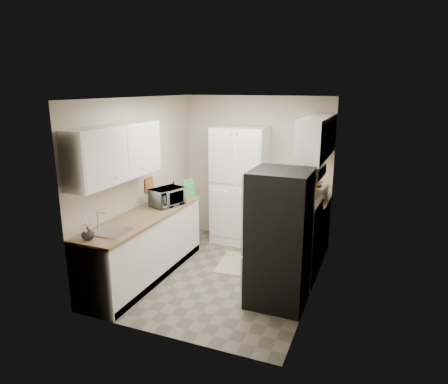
# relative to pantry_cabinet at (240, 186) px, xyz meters

# --- Properties ---
(ground) EXTENTS (3.20, 3.20, 0.00)m
(ground) POSITION_rel_pantry_cabinet_xyz_m (0.20, -1.32, -1.00)
(ground) COLOR #665B4C
(ground) RESTS_ON ground
(room_shell) EXTENTS (2.64, 3.24, 2.52)m
(room_shell) POSITION_rel_pantry_cabinet_xyz_m (0.18, -1.32, 0.63)
(room_shell) COLOR #BEB299
(room_shell) RESTS_ON ground
(pantry_cabinet) EXTENTS (0.90, 0.55, 2.00)m
(pantry_cabinet) POSITION_rel_pantry_cabinet_xyz_m (0.00, 0.00, 0.00)
(pantry_cabinet) COLOR white
(pantry_cabinet) RESTS_ON ground
(base_cabinet_left) EXTENTS (0.60, 2.30, 0.88)m
(base_cabinet_left) POSITION_rel_pantry_cabinet_xyz_m (-0.79, -1.75, -0.56)
(base_cabinet_left) COLOR white
(base_cabinet_left) RESTS_ON ground
(countertop_left) EXTENTS (0.63, 2.33, 0.04)m
(countertop_left) POSITION_rel_pantry_cabinet_xyz_m (-0.79, -1.75, -0.10)
(countertop_left) COLOR #846647
(countertop_left) RESTS_ON base_cabinet_left
(base_cabinet_right) EXTENTS (0.60, 0.80, 0.88)m
(base_cabinet_right) POSITION_rel_pantry_cabinet_xyz_m (1.19, -0.12, -0.56)
(base_cabinet_right) COLOR white
(base_cabinet_right) RESTS_ON ground
(countertop_right) EXTENTS (0.63, 0.83, 0.04)m
(countertop_right) POSITION_rel_pantry_cabinet_xyz_m (1.19, -0.12, -0.10)
(countertop_right) COLOR #846647
(countertop_right) RESTS_ON base_cabinet_right
(electric_range) EXTENTS (0.71, 0.78, 1.13)m
(electric_range) POSITION_rel_pantry_cabinet_xyz_m (1.17, -0.93, -0.52)
(electric_range) COLOR #B7B7BC
(electric_range) RESTS_ON ground
(refrigerator) EXTENTS (0.70, 0.72, 1.70)m
(refrigerator) POSITION_rel_pantry_cabinet_xyz_m (1.14, -1.73, -0.15)
(refrigerator) COLOR #B7B7BC
(refrigerator) RESTS_ON ground
(microwave) EXTENTS (0.46, 0.56, 0.26)m
(microwave) POSITION_rel_pantry_cabinet_xyz_m (-0.71, -1.21, 0.05)
(microwave) COLOR #A8A9AD
(microwave) RESTS_ON countertop_left
(wine_bottle) EXTENTS (0.07, 0.07, 0.27)m
(wine_bottle) POSITION_rel_pantry_cabinet_xyz_m (-0.77, -0.91, 0.05)
(wine_bottle) COLOR black
(wine_bottle) RESTS_ON countertop_left
(flower_vase) EXTENTS (0.18, 0.18, 0.16)m
(flower_vase) POSITION_rel_pantry_cabinet_xyz_m (-0.87, -2.77, -0.00)
(flower_vase) COLOR white
(flower_vase) RESTS_ON countertop_left
(cutting_board) EXTENTS (0.09, 0.23, 0.30)m
(cutting_board) POSITION_rel_pantry_cabinet_xyz_m (-0.62, -0.69, 0.07)
(cutting_board) COLOR green
(cutting_board) RESTS_ON countertop_left
(toaster_oven) EXTENTS (0.38, 0.46, 0.25)m
(toaster_oven) POSITION_rel_pantry_cabinet_xyz_m (1.29, -0.18, 0.04)
(toaster_oven) COLOR #B5B5BA
(toaster_oven) RESTS_ON countertop_right
(fruit_basket) EXTENTS (0.31, 0.31, 0.11)m
(fruit_basket) POSITION_rel_pantry_cabinet_xyz_m (1.27, -0.16, 0.22)
(fruit_basket) COLOR orange
(fruit_basket) RESTS_ON toaster_oven
(kitchen_mat) EXTENTS (0.60, 0.87, 0.01)m
(kitchen_mat) POSITION_rel_pantry_cabinet_xyz_m (0.27, -0.88, -0.99)
(kitchen_mat) COLOR tan
(kitchen_mat) RESTS_ON ground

